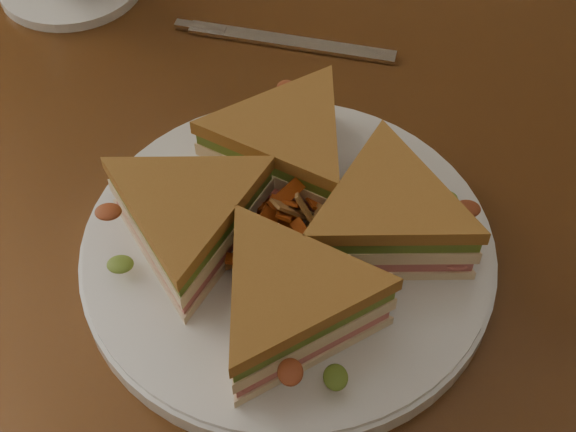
# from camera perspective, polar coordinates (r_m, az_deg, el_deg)

# --- Properties ---
(table) EXTENTS (1.20, 0.80, 0.75)m
(table) POSITION_cam_1_polar(r_m,az_deg,el_deg) (0.73, -0.39, -2.88)
(table) COLOR #391E0C
(table) RESTS_ON ground
(plate) EXTENTS (0.31, 0.31, 0.02)m
(plate) POSITION_cam_1_polar(r_m,az_deg,el_deg) (0.60, -0.00, -2.51)
(plate) COLOR white
(plate) RESTS_ON table
(sandwich_wedges) EXTENTS (0.32, 0.32, 0.06)m
(sandwich_wedges) POSITION_cam_1_polar(r_m,az_deg,el_deg) (0.57, 0.00, -0.31)
(sandwich_wedges) COLOR #FEE5BC
(sandwich_wedges) RESTS_ON plate
(crisps_mound) EXTENTS (0.09, 0.09, 0.05)m
(crisps_mound) POSITION_cam_1_polar(r_m,az_deg,el_deg) (0.57, 0.00, -0.56)
(crisps_mound) COLOR #C75119
(crisps_mound) RESTS_ON plate
(spoon) EXTENTS (0.18, 0.04, 0.01)m
(spoon) POSITION_cam_1_polar(r_m,az_deg,el_deg) (0.67, -1.72, 4.59)
(spoon) COLOR silver
(spoon) RESTS_ON table
(knife) EXTENTS (0.21, 0.07, 0.00)m
(knife) POSITION_cam_1_polar(r_m,az_deg,el_deg) (0.78, -0.85, 12.37)
(knife) COLOR silver
(knife) RESTS_ON table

